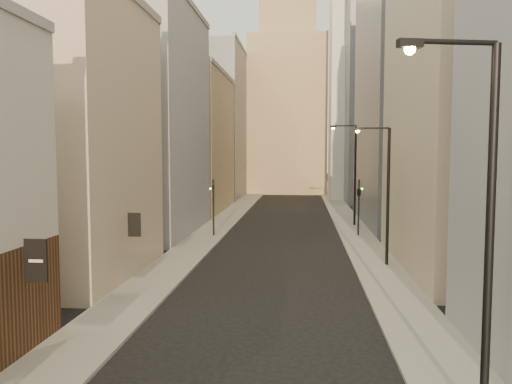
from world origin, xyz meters
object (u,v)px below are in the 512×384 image
(clock_tower, at_px, (288,97))
(white_tower, at_px, (356,80))
(streetlamp_near, at_px, (481,215))
(traffic_light_right, at_px, (359,194))
(streetlamp_mid, at_px, (384,188))
(traffic_light_left, at_px, (213,195))
(streetlamp_far, at_px, (353,169))

(clock_tower, xyz_separation_m, white_tower, (11.00, -14.00, 0.97))
(white_tower, xyz_separation_m, streetlamp_near, (-3.83, -67.13, -12.90))
(traffic_light_right, bearing_deg, streetlamp_mid, 79.96)
(streetlamp_mid, distance_m, traffic_light_left, 16.49)
(streetlamp_near, xyz_separation_m, streetlamp_mid, (0.75, 19.29, -0.63))
(white_tower, distance_m, streetlamp_near, 68.47)
(clock_tower, height_order, traffic_light_right, clock_tower)
(streetlamp_near, bearing_deg, traffic_light_right, 77.69)
(streetlamp_mid, xyz_separation_m, traffic_light_right, (-0.32, 11.31, -1.30))
(traffic_light_left, bearing_deg, streetlamp_mid, 148.84)
(streetlamp_far, distance_m, traffic_light_left, 14.80)
(clock_tower, xyz_separation_m, streetlamp_mid, (7.92, -61.85, -12.55))
(clock_tower, distance_m, traffic_light_left, 53.69)
(streetlamp_mid, bearing_deg, clock_tower, 107.04)
(streetlamp_near, distance_m, traffic_light_left, 31.98)
(streetlamp_far, height_order, traffic_light_right, streetlamp_far)
(clock_tower, bearing_deg, streetlamp_mid, -82.70)
(white_tower, xyz_separation_m, streetlamp_mid, (-3.08, -47.85, -13.52))
(traffic_light_left, relative_size, traffic_light_right, 1.00)
(clock_tower, distance_m, traffic_light_right, 52.94)
(clock_tower, xyz_separation_m, streetlamp_far, (7.67, -44.09, -11.90))
(streetlamp_near, bearing_deg, white_tower, 75.24)
(clock_tower, relative_size, white_tower, 1.08)
(clock_tower, relative_size, traffic_light_right, 8.98)
(streetlamp_near, xyz_separation_m, streetlamp_far, (0.50, 37.04, 0.02))
(streetlamp_near, distance_m, streetlamp_far, 37.05)
(clock_tower, height_order, streetlamp_mid, clock_tower)
(white_tower, relative_size, streetlamp_mid, 4.66)
(streetlamp_near, relative_size, traffic_light_left, 2.00)
(clock_tower, relative_size, traffic_light_left, 8.98)
(white_tower, distance_m, streetlamp_mid, 49.81)
(traffic_light_right, bearing_deg, streetlamp_far, -102.25)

